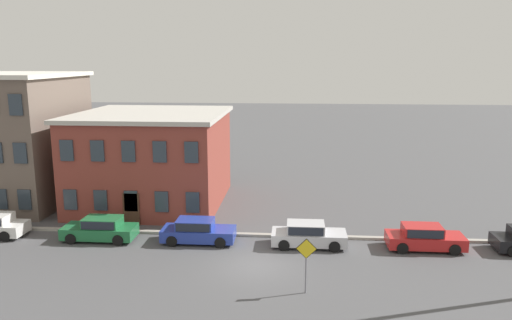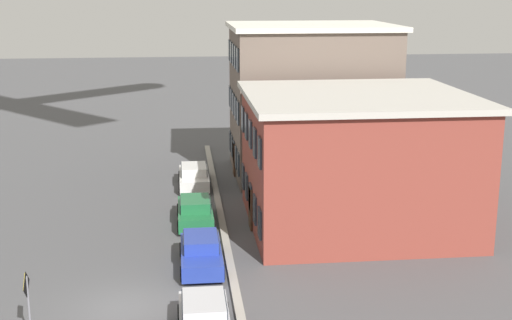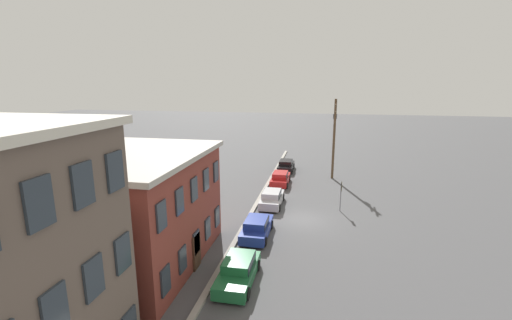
# 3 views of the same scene
# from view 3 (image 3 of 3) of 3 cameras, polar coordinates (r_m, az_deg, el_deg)

# --- Properties ---
(ground_plane) EXTENTS (200.00, 200.00, 0.00)m
(ground_plane) POSITION_cam_3_polar(r_m,az_deg,el_deg) (29.02, 7.93, -9.76)
(ground_plane) COLOR #4C4C4F
(kerb_strip) EXTENTS (56.00, 0.36, 0.16)m
(kerb_strip) POSITION_cam_3_polar(r_m,az_deg,el_deg) (29.53, -0.92, -9.06)
(kerb_strip) COLOR #9E998E
(kerb_strip) RESTS_ON ground_plane
(apartment_midblock) EXTENTS (10.88, 11.37, 7.00)m
(apartment_midblock) POSITION_cam_3_polar(r_m,az_deg,el_deg) (23.23, -22.93, -7.26)
(apartment_midblock) COLOR brown
(apartment_midblock) RESTS_ON ground_plane
(car_green) EXTENTS (4.40, 1.92, 1.43)m
(car_green) POSITION_cam_3_polar(r_m,az_deg,el_deg) (20.31, -2.97, -17.78)
(car_green) COLOR #1E6638
(car_green) RESTS_ON ground_plane
(car_blue) EXTENTS (4.40, 1.92, 1.43)m
(car_blue) POSITION_cam_3_polar(r_m,az_deg,el_deg) (25.53, 0.13, -11.06)
(car_blue) COLOR #233899
(car_blue) RESTS_ON ground_plane
(car_silver) EXTENTS (4.40, 1.92, 1.43)m
(car_silver) POSITION_cam_3_polar(r_m,az_deg,el_deg) (31.61, 2.65, -6.28)
(car_silver) COLOR #B7B7BC
(car_silver) RESTS_ON ground_plane
(car_red) EXTENTS (4.40, 1.92, 1.43)m
(car_red) POSITION_cam_3_polar(r_m,az_deg,el_deg) (38.00, 4.07, -3.00)
(car_red) COLOR #B21E1E
(car_red) RESTS_ON ground_plane
(car_black) EXTENTS (4.40, 1.92, 1.43)m
(car_black) POSITION_cam_3_polar(r_m,az_deg,el_deg) (43.88, 5.01, -0.86)
(car_black) COLOR black
(car_black) RESTS_ON ground_plane
(caution_sign) EXTENTS (0.99, 0.08, 2.73)m
(caution_sign) POSITION_cam_3_polar(r_m,az_deg,el_deg) (30.81, 14.00, -5.06)
(caution_sign) COLOR slate
(caution_sign) RESTS_ON ground_plane
(utility_pole) EXTENTS (2.40, 0.44, 9.28)m
(utility_pole) POSITION_cam_3_polar(r_m,az_deg,el_deg) (40.51, 12.90, 4.15)
(utility_pole) COLOR brown
(utility_pole) RESTS_ON ground_plane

